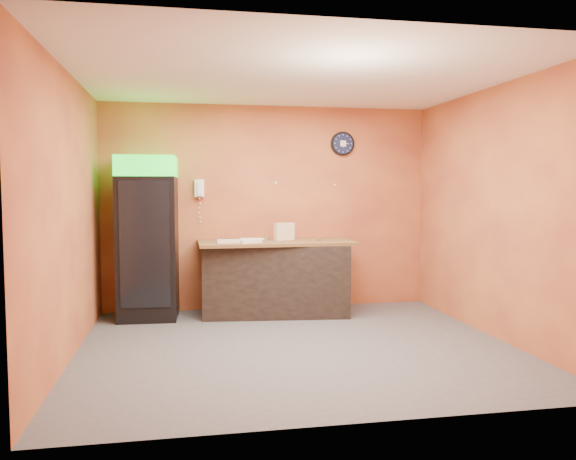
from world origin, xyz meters
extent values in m
plane|color=#47474C|center=(0.00, 0.00, 0.00)|extent=(4.50, 4.50, 0.00)
cube|color=#D0783A|center=(0.00, 2.00, 1.40)|extent=(4.50, 0.02, 2.80)
cube|color=#D0783A|center=(-2.25, 0.00, 1.40)|extent=(0.02, 4.00, 2.80)
cube|color=#D0783A|center=(2.25, 0.00, 1.40)|extent=(0.02, 4.00, 2.80)
cube|color=white|center=(0.00, 0.00, 2.80)|extent=(4.50, 4.00, 0.02)
cube|color=black|center=(-1.61, 1.65, 0.91)|extent=(0.76, 0.76, 1.81)
cube|color=#18D321|center=(-1.61, 1.65, 1.94)|extent=(0.76, 0.76, 0.26)
cube|color=black|center=(-1.59, 1.28, 0.98)|extent=(0.60, 0.05, 1.55)
cube|color=black|center=(0.03, 1.58, 0.47)|extent=(1.95, 1.03, 0.94)
cylinder|color=black|center=(1.05, 1.98, 2.30)|extent=(0.33, 0.05, 0.33)
cylinder|color=#0F1433|center=(1.05, 1.95, 2.30)|extent=(0.29, 0.01, 0.29)
cube|color=white|center=(1.05, 1.94, 2.30)|extent=(0.08, 0.00, 0.08)
cube|color=white|center=(-0.95, 1.96, 1.67)|extent=(0.13, 0.07, 0.23)
cube|color=white|center=(-0.95, 1.91, 1.67)|extent=(0.05, 0.04, 0.19)
cube|color=brown|center=(0.03, 1.58, 0.96)|extent=(2.03, 0.96, 0.04)
cube|color=beige|center=(0.16, 1.63, 1.01)|extent=(0.29, 0.19, 0.06)
cube|color=beige|center=(0.16, 1.63, 1.06)|extent=(0.29, 0.19, 0.06)
cube|color=beige|center=(0.16, 1.63, 1.12)|extent=(0.29, 0.19, 0.06)
cube|color=beige|center=(0.16, 1.63, 1.18)|extent=(0.29, 0.19, 0.06)
cube|color=silver|center=(-0.60, 1.37, 1.00)|extent=(0.30, 0.13, 0.04)
cube|color=silver|center=(-0.32, 1.34, 1.00)|extent=(0.30, 0.18, 0.04)
cube|color=silver|center=(-0.30, 1.57, 1.00)|extent=(0.28, 0.15, 0.04)
cylinder|color=silver|center=(-0.07, 1.73, 1.01)|extent=(0.06, 0.06, 0.06)
camera|label=1|loc=(-1.15, -5.70, 1.66)|focal=35.00mm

